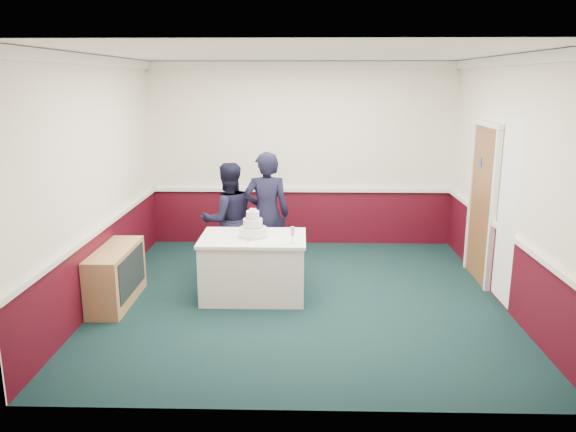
{
  "coord_description": "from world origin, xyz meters",
  "views": [
    {
      "loc": [
        0.01,
        -6.7,
        2.71
      ],
      "look_at": [
        -0.16,
        -0.1,
        1.1
      ],
      "focal_mm": 35.0,
      "sensor_mm": 36.0,
      "label": 1
    }
  ],
  "objects_px": {
    "wedding_cake": "(253,228)",
    "person_woman": "(267,214)",
    "sideboard": "(116,276)",
    "champagne_flute": "(292,232)",
    "cake_table": "(254,266)",
    "person_man": "(228,220)",
    "cake_knife": "(249,241)"
  },
  "relations": [
    {
      "from": "champagne_flute",
      "to": "person_woman",
      "type": "height_order",
      "value": "person_woman"
    },
    {
      "from": "cake_table",
      "to": "person_man",
      "type": "bearing_deg",
      "value": 117.24
    },
    {
      "from": "person_man",
      "to": "person_woman",
      "type": "height_order",
      "value": "person_woman"
    },
    {
      "from": "champagne_flute",
      "to": "person_woman",
      "type": "distance_m",
      "value": 1.15
    },
    {
      "from": "sideboard",
      "to": "person_man",
      "type": "distance_m",
      "value": 1.72
    },
    {
      "from": "cake_table",
      "to": "wedding_cake",
      "type": "bearing_deg",
      "value": 90.0
    },
    {
      "from": "person_woman",
      "to": "cake_knife",
      "type": "bearing_deg",
      "value": 77.12
    },
    {
      "from": "cake_table",
      "to": "person_woman",
      "type": "xyz_separation_m",
      "value": [
        0.12,
        0.81,
        0.48
      ]
    },
    {
      "from": "champagne_flute",
      "to": "person_man",
      "type": "bearing_deg",
      "value": 130.12
    },
    {
      "from": "champagne_flute",
      "to": "cake_knife",
      "type": "bearing_deg",
      "value": 171.42
    },
    {
      "from": "sideboard",
      "to": "champagne_flute",
      "type": "relative_size",
      "value": 5.85
    },
    {
      "from": "cake_table",
      "to": "person_man",
      "type": "xyz_separation_m",
      "value": [
        -0.41,
        0.81,
        0.4
      ]
    },
    {
      "from": "cake_table",
      "to": "person_woman",
      "type": "relative_size",
      "value": 0.75
    },
    {
      "from": "sideboard",
      "to": "person_man",
      "type": "relative_size",
      "value": 0.75
    },
    {
      "from": "wedding_cake",
      "to": "champagne_flute",
      "type": "relative_size",
      "value": 1.78
    },
    {
      "from": "sideboard",
      "to": "person_woman",
      "type": "relative_size",
      "value": 0.68
    },
    {
      "from": "champagne_flute",
      "to": "person_woman",
      "type": "bearing_deg",
      "value": 109.23
    },
    {
      "from": "cake_knife",
      "to": "person_man",
      "type": "bearing_deg",
      "value": 128.36
    },
    {
      "from": "cake_table",
      "to": "champagne_flute",
      "type": "xyz_separation_m",
      "value": [
        0.5,
        -0.28,
        0.53
      ]
    },
    {
      "from": "sideboard",
      "to": "wedding_cake",
      "type": "xyz_separation_m",
      "value": [
        1.68,
        0.27,
        0.55
      ]
    },
    {
      "from": "cake_knife",
      "to": "sideboard",
      "type": "bearing_deg",
      "value": -160.05
    },
    {
      "from": "sideboard",
      "to": "person_man",
      "type": "height_order",
      "value": "person_man"
    },
    {
      "from": "cake_knife",
      "to": "person_man",
      "type": "distance_m",
      "value": 1.08
    },
    {
      "from": "wedding_cake",
      "to": "person_woman",
      "type": "relative_size",
      "value": 0.21
    },
    {
      "from": "sideboard",
      "to": "wedding_cake",
      "type": "height_order",
      "value": "wedding_cake"
    },
    {
      "from": "sideboard",
      "to": "cake_table",
      "type": "xyz_separation_m",
      "value": [
        1.68,
        0.27,
        0.05
      ]
    },
    {
      "from": "champagne_flute",
      "to": "person_man",
      "type": "distance_m",
      "value": 1.43
    },
    {
      "from": "sideboard",
      "to": "cake_knife",
      "type": "distance_m",
      "value": 1.71
    },
    {
      "from": "cake_knife",
      "to": "person_man",
      "type": "height_order",
      "value": "person_man"
    },
    {
      "from": "wedding_cake",
      "to": "cake_knife",
      "type": "distance_m",
      "value": 0.23
    },
    {
      "from": "cake_table",
      "to": "champagne_flute",
      "type": "bearing_deg",
      "value": -29.25
    },
    {
      "from": "sideboard",
      "to": "cake_table",
      "type": "relative_size",
      "value": 0.91
    }
  ]
}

